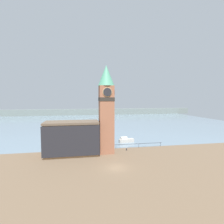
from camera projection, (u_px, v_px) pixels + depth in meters
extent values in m
plane|color=brown|center=(116.00, 168.00, 34.65)|extent=(160.00, 160.00, 0.00)
cube|color=slate|center=(92.00, 121.00, 106.48)|extent=(160.00, 120.00, 0.00)
cube|color=slate|center=(89.00, 112.00, 145.54)|extent=(180.00, 3.00, 5.00)
cube|color=#232328|center=(139.00, 144.00, 48.89)|extent=(13.67, 0.08, 0.08)
cylinder|color=#232328|center=(116.00, 147.00, 47.77)|extent=(0.07, 0.07, 1.05)
cylinder|color=#232328|center=(139.00, 146.00, 48.93)|extent=(0.07, 0.07, 1.05)
cylinder|color=#232328|center=(160.00, 144.00, 50.08)|extent=(0.07, 0.07, 1.05)
cube|color=#935B42|center=(106.00, 120.00, 43.77)|extent=(3.52, 3.52, 16.83)
cube|color=#2D2823|center=(106.00, 99.00, 43.38)|extent=(3.64, 3.64, 0.90)
cylinder|color=tan|center=(107.00, 92.00, 41.46)|extent=(2.21, 0.12, 2.21)
cylinder|color=#232328|center=(107.00, 92.00, 41.38)|extent=(2.01, 0.12, 2.01)
cylinder|color=tan|center=(113.00, 92.00, 43.57)|extent=(0.12, 2.21, 2.21)
cylinder|color=#232328|center=(114.00, 92.00, 43.58)|extent=(0.12, 2.01, 2.01)
cone|color=#4C9375|center=(106.00, 75.00, 42.93)|extent=(4.05, 4.05, 5.05)
cube|color=#9E754C|center=(72.00, 139.00, 42.57)|extent=(12.51, 5.58, 7.66)
cube|color=brown|center=(72.00, 122.00, 42.25)|extent=(12.91, 5.98, 0.50)
cube|color=#232328|center=(71.00, 141.00, 39.67)|extent=(13.01, 0.30, 7.05)
cube|color=#B7B2A8|center=(126.00, 141.00, 54.61)|extent=(4.89, 2.19, 1.07)
cube|color=silver|center=(124.00, 138.00, 54.26)|extent=(2.21, 1.34, 0.72)
cylinder|color=#2D2D33|center=(127.00, 150.00, 46.07)|extent=(0.28, 0.28, 0.47)
sphere|color=#2D2D33|center=(127.00, 149.00, 46.06)|extent=(0.29, 0.29, 0.29)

